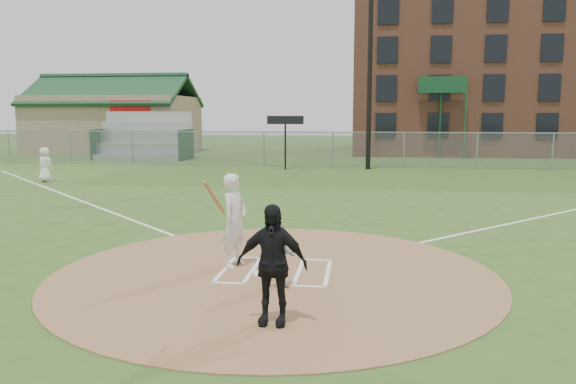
# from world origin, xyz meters

# --- Properties ---
(ground) EXTENTS (140.00, 140.00, 0.00)m
(ground) POSITION_xyz_m (0.00, 0.00, 0.00)
(ground) COLOR #31531C
(ground) RESTS_ON ground
(dirt_circle) EXTENTS (8.40, 8.40, 0.02)m
(dirt_circle) POSITION_xyz_m (0.00, 0.00, 0.01)
(dirt_circle) COLOR #9B7249
(dirt_circle) RESTS_ON ground
(home_plate) EXTENTS (0.52, 0.52, 0.03)m
(home_plate) POSITION_xyz_m (-0.18, -0.08, 0.03)
(home_plate) COLOR silver
(home_plate) RESTS_ON dirt_circle
(foul_line_third) EXTENTS (17.04, 17.04, 0.01)m
(foul_line_third) POSITION_xyz_m (-9.00, 9.00, 0.01)
(foul_line_third) COLOR white
(foul_line_third) RESTS_ON ground
(catcher) EXTENTS (0.61, 0.52, 1.12)m
(catcher) POSITION_xyz_m (0.23, -0.89, 0.58)
(catcher) COLOR slate
(catcher) RESTS_ON dirt_circle
(umpire) EXTENTS (1.04, 0.47, 1.74)m
(umpire) POSITION_xyz_m (0.35, -2.54, 0.89)
(umpire) COLOR black
(umpire) RESTS_ON dirt_circle
(ondeck_player) EXTENTS (0.86, 0.68, 1.55)m
(ondeck_player) POSITION_xyz_m (-12.42, 13.20, 0.78)
(ondeck_player) COLOR white
(ondeck_player) RESTS_ON ground
(batters_boxes) EXTENTS (2.08, 1.88, 0.01)m
(batters_boxes) POSITION_xyz_m (0.00, 0.15, 0.03)
(batters_boxes) COLOR white
(batters_boxes) RESTS_ON dirt_circle
(batter_at_plate) EXTENTS (0.78, 1.08, 1.84)m
(batter_at_plate) POSITION_xyz_m (-0.86, 0.41, 0.94)
(batter_at_plate) COLOR silver
(batter_at_plate) RESTS_ON dirt_circle
(outfield_fence) EXTENTS (56.08, 0.08, 2.03)m
(outfield_fence) POSITION_xyz_m (0.00, 22.00, 1.02)
(outfield_fence) COLOR slate
(outfield_fence) RESTS_ON ground
(bleachers) EXTENTS (6.08, 3.20, 3.20)m
(bleachers) POSITION_xyz_m (-13.00, 26.20, 1.59)
(bleachers) COLOR #B7BABF
(bleachers) RESTS_ON ground
(clubhouse) EXTENTS (12.20, 8.71, 6.23)m
(clubhouse) POSITION_xyz_m (-18.00, 32.99, 2.39)
(clubhouse) COLOR tan
(clubhouse) RESTS_ON ground
(brick_warehouse) EXTENTS (30.00, 17.17, 15.00)m
(brick_warehouse) POSITION_xyz_m (16.00, 37.96, 7.50)
(brick_warehouse) COLOR #995642
(brick_warehouse) RESTS_ON ground
(light_pole) EXTENTS (1.20, 0.30, 12.22)m
(light_pole) POSITION_xyz_m (2.00, 21.00, 6.61)
(light_pole) COLOR black
(light_pole) RESTS_ON ground
(scoreboard_sign) EXTENTS (2.00, 0.10, 2.93)m
(scoreboard_sign) POSITION_xyz_m (-2.50, 20.20, 2.39)
(scoreboard_sign) COLOR black
(scoreboard_sign) RESTS_ON ground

